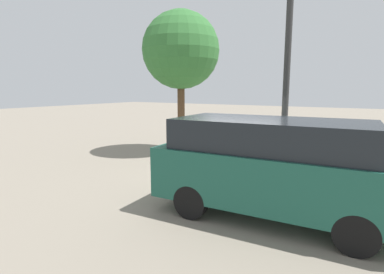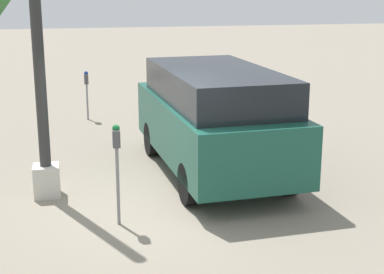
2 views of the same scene
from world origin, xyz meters
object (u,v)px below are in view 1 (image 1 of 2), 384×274
Objects in this scene: parking_meter_near at (224,140)px; street_tree at (181,51)px; parked_van at (274,164)px; lamp_post at (285,108)px.

street_tree reaches higher than parking_meter_near.
parking_meter_near is 2.93m from parked_van.
parked_van reaches higher than parking_meter_near.
lamp_post is 5.26m from street_tree.
parking_meter_near is 0.32× the size of parked_van.
parked_van is 0.86× the size of street_tree.
street_tree is at bearing 144.17° from parking_meter_near.
street_tree is at bearing 163.72° from lamp_post.
parking_meter_near is at bearing -37.94° from street_tree.
parked_van is 7.55m from street_tree.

